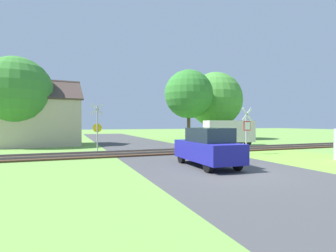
{
  "coord_description": "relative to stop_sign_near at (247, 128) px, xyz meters",
  "views": [
    {
      "loc": [
        -6.18,
        -9.06,
        1.98
      ],
      "look_at": [
        0.5,
        8.37,
        1.8
      ],
      "focal_mm": 28.0,
      "sensor_mm": 36.0,
      "label": 1
    }
  ],
  "objects": [
    {
      "name": "crossing_sign_far",
      "position": [
        -8.75,
        5.42,
        0.2
      ],
      "size": [
        0.88,
        0.13,
        3.44
      ],
      "rotation": [
        0.0,
        0.0,
        -0.02
      ],
      "color": "#9E9EA5",
      "rests_on": "ground"
    },
    {
      "name": "stop_sign_near",
      "position": [
        0.0,
        0.0,
        0.0
      ],
      "size": [
        0.87,
        0.2,
        2.99
      ],
      "rotation": [
        0.0,
        0.0,
        3.31
      ],
      "color": "#9E9EA5",
      "rests_on": "ground"
    },
    {
      "name": "ground_plane",
      "position": [
        -4.54,
        -4.8,
        -1.7
      ],
      "size": [
        160.0,
        160.0,
        0.0
      ],
      "primitive_type": "plane",
      "color": "#6B9942"
    },
    {
      "name": "house",
      "position": [
        -13.34,
        12.0,
        0.52
      ],
      "size": [
        7.83,
        5.78,
        5.96
      ],
      "rotation": [
        0.0,
        0.0,
        0.09
      ],
      "color": "#C6B293",
      "rests_on": "ground"
    },
    {
      "name": "parked_car",
      "position": [
        -4.75,
        -3.35,
        -0.81
      ],
      "size": [
        1.7,
        4.03,
        1.78
      ],
      "rotation": [
        0.0,
        0.0,
        -0.02
      ],
      "color": "navy",
      "rests_on": "ground"
    },
    {
      "name": "road_asphalt",
      "position": [
        -4.54,
        -2.8,
        -1.7
      ],
      "size": [
        7.1,
        80.0,
        0.01
      ],
      "primitive_type": "cube",
      "color": "#424244",
      "rests_on": "ground"
    },
    {
      "name": "tree_left",
      "position": [
        -14.75,
        11.05,
        2.87
      ],
      "size": [
        5.92,
        5.92,
        7.54
      ],
      "color": "#513823",
      "rests_on": "ground"
    },
    {
      "name": "rail_track",
      "position": [
        -4.54,
        2.56,
        -1.65
      ],
      "size": [
        60.0,
        2.6,
        0.22
      ],
      "color": "#422D1E",
      "rests_on": "ground"
    },
    {
      "name": "tree_right",
      "position": [
        1.74,
        12.27,
        3.51
      ],
      "size": [
        5.34,
        5.34,
        7.9
      ],
      "color": "#513823",
      "rests_on": "ground"
    },
    {
      "name": "tree_far",
      "position": [
        6.94,
        15.32,
        3.34
      ],
      "size": [
        6.97,
        6.97,
        8.54
      ],
      "color": "#513823",
      "rests_on": "ground"
    },
    {
      "name": "mail_truck",
      "position": [
        2.61,
        6.17,
        -0.47
      ],
      "size": [
        5.18,
        2.82,
        2.24
      ],
      "rotation": [
        0.0,
        0.0,
        1.36
      ],
      "color": "silver",
      "rests_on": "ground"
    }
  ]
}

